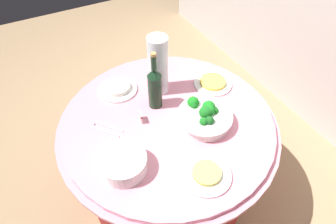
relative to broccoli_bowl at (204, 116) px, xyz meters
name	(u,v)px	position (x,y,z in m)	size (l,w,h in m)	color
ground_plane	(168,188)	(-0.11, -0.15, -0.78)	(6.00, 6.00, 0.00)	#9E7F5B
buffet_table	(168,158)	(-0.11, -0.15, -0.41)	(1.16, 1.16, 0.74)	maroon
broccoli_bowl	(204,116)	(0.00, 0.00, 0.00)	(0.28, 0.28, 0.11)	white
plate_stack	(123,164)	(0.06, -0.47, 0.00)	(0.21, 0.21, 0.08)	white
wine_bottle	(155,87)	(-0.23, -0.16, 0.09)	(0.07, 0.07, 0.34)	black
decorative_fruit_vase	(158,68)	(-0.33, -0.09, 0.11)	(0.11, 0.11, 0.34)	silver
serving_tongs	(106,129)	(-0.19, -0.46, -0.04)	(0.15, 0.13, 0.01)	silver
food_plate_fried_egg	(213,83)	(-0.22, 0.21, -0.03)	(0.22, 0.22, 0.03)	white
food_plate_rice	(118,88)	(-0.44, -0.30, -0.03)	(0.22, 0.22, 0.04)	white
food_plate_noodles	(206,174)	(0.27, -0.16, -0.03)	(0.22, 0.22, 0.03)	white
label_placard_front	(141,117)	(-0.16, -0.28, -0.01)	(0.05, 0.02, 0.05)	white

